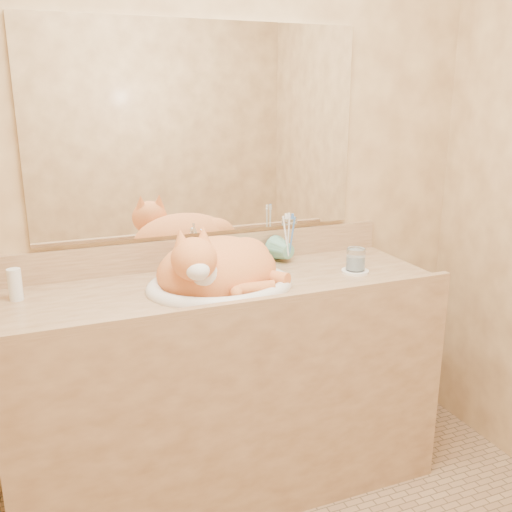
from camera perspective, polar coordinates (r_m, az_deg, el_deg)
name	(u,v)px	position (r m, az deg, el deg)	size (l,w,h in m)	color
wall_back	(200,167)	(2.27, -5.59, 8.85)	(2.40, 0.02, 2.50)	#9A7146
vanity_counter	(226,388)	(2.28, -2.99, -13.04)	(1.60, 0.55, 0.85)	brown
mirror	(200,131)	(2.25, -5.60, 12.36)	(1.30, 0.02, 0.80)	white
sink_basin	(220,265)	(2.05, -3.64, -0.94)	(0.53, 0.44, 0.17)	white
faucet	(203,252)	(2.24, -5.29, 0.38)	(0.04, 0.11, 0.16)	silver
cat	(216,265)	(2.07, -4.03, -0.90)	(0.46, 0.37, 0.25)	orange
soap_dispenser	(251,244)	(2.27, -0.47, 1.22)	(0.09, 0.09, 0.20)	#65A186
toothbrush_cup	(289,253)	(2.34, 3.31, 0.32)	(0.10, 0.10, 0.10)	#65A186
toothbrushes	(289,234)	(2.32, 3.34, 2.21)	(0.04, 0.04, 0.22)	white
saucer	(355,271)	(2.27, 9.88, -1.51)	(0.11, 0.11, 0.01)	white
water_glass	(356,259)	(2.26, 9.94, -0.33)	(0.07, 0.07, 0.09)	white
lotion_bottle	(15,285)	(2.10, -22.95, -2.64)	(0.05, 0.05, 0.11)	white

